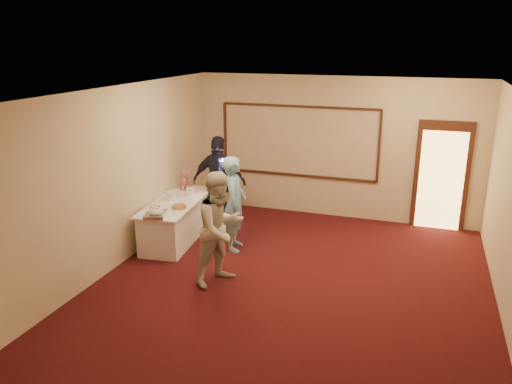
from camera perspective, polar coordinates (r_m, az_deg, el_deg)
floor at (r=7.96m, az=4.00°, el=-10.74°), size 7.00×7.00×0.00m
room_walls at (r=7.24m, az=4.33°, el=3.57°), size 6.04×7.04×3.02m
wall_molding at (r=10.81m, az=4.87°, el=5.78°), size 3.45×0.04×1.55m
doorway at (r=10.61m, az=20.41°, el=1.65°), size 1.05×0.07×2.20m
buffet_table at (r=9.70m, az=-9.00°, el=-3.17°), size 1.05×2.21×0.77m
pavlova_tray at (r=8.79m, az=-11.43°, el=-2.28°), size 0.46×0.52×0.18m
cupcake_stand at (r=10.28m, az=-7.94°, el=1.21°), size 0.30×0.30×0.44m
plate_stack_a at (r=9.64m, az=-9.69°, el=-0.40°), size 0.20×0.20×0.16m
plate_stack_b at (r=9.85m, az=-7.52°, el=0.01°), size 0.17×0.17×0.14m
tart at (r=9.13m, az=-8.79°, el=-1.71°), size 0.30×0.30×0.06m
man at (r=8.99m, az=-2.47°, el=-1.33°), size 0.55×0.71×1.74m
woman at (r=7.76m, az=-4.07°, el=-4.16°), size 1.00×1.09×1.81m
guest at (r=10.13m, az=-4.23°, el=1.16°), size 1.15×0.59×1.88m
camera_flash at (r=9.85m, az=-3.75°, el=3.63°), size 0.08×0.05×0.05m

